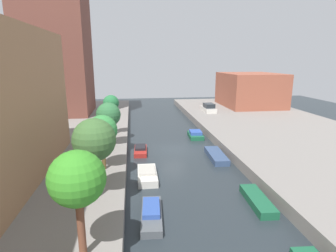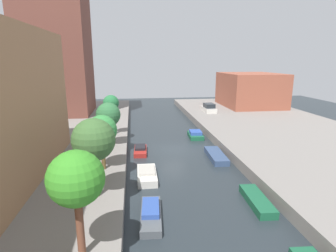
{
  "view_description": "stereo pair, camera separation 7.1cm",
  "coord_description": "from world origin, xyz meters",
  "px_view_note": "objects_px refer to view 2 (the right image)",
  "views": [
    {
      "loc": [
        -4.34,
        -28.14,
        9.58
      ],
      "look_at": [
        0.29,
        6.65,
        1.09
      ],
      "focal_mm": 29.25,
      "sensor_mm": 36.0,
      "label": 1
    },
    {
      "loc": [
        -4.27,
        -28.15,
        9.58
      ],
      "look_at": [
        0.29,
        6.65,
        1.09
      ],
      "focal_mm": 29.25,
      "sensor_mm": 36.0,
      "label": 2
    }
  ],
  "objects_px": {
    "moored_boat_right_3": "(195,135)",
    "street_tree_4": "(111,104)",
    "street_tree_0": "(76,180)",
    "street_tree_1": "(94,140)",
    "street_tree_2": "(102,130)",
    "street_tree_3": "(108,115)",
    "parked_car": "(209,108)",
    "moored_boat_right_2": "(216,156)",
    "low_block_right": "(250,90)",
    "moored_boat_left_2": "(147,175)",
    "moored_boat_left_1": "(151,214)",
    "moored_boat_left_3": "(140,150)",
    "apartment_tower_far": "(54,36)",
    "moored_boat_right_1": "(257,201)"
  },
  "relations": [
    {
      "from": "moored_boat_right_3",
      "to": "street_tree_4",
      "type": "bearing_deg",
      "value": -174.09
    },
    {
      "from": "street_tree_0",
      "to": "street_tree_4",
      "type": "distance_m",
      "value": 20.62
    },
    {
      "from": "street_tree_1",
      "to": "street_tree_2",
      "type": "distance_m",
      "value": 4.62
    },
    {
      "from": "street_tree_3",
      "to": "parked_car",
      "type": "xyz_separation_m",
      "value": [
        15.28,
        17.18,
        -2.63
      ]
    },
    {
      "from": "street_tree_1",
      "to": "moored_boat_right_2",
      "type": "distance_m",
      "value": 14.22
    },
    {
      "from": "low_block_right",
      "to": "moored_boat_left_2",
      "type": "bearing_deg",
      "value": -126.7
    },
    {
      "from": "street_tree_2",
      "to": "street_tree_4",
      "type": "bearing_deg",
      "value": 90.0
    },
    {
      "from": "low_block_right",
      "to": "moored_boat_right_3",
      "type": "relative_size",
      "value": 3.46
    },
    {
      "from": "street_tree_2",
      "to": "parked_car",
      "type": "height_order",
      "value": "street_tree_2"
    },
    {
      "from": "parked_car",
      "to": "moored_boat_left_1",
      "type": "xyz_separation_m",
      "value": [
        -11.91,
        -29.41,
        -1.27
      ]
    },
    {
      "from": "street_tree_2",
      "to": "parked_car",
      "type": "bearing_deg",
      "value": 56.82
    },
    {
      "from": "street_tree_1",
      "to": "street_tree_4",
      "type": "xyz_separation_m",
      "value": [
        0.0,
        15.03,
        -0.09
      ]
    },
    {
      "from": "street_tree_1",
      "to": "moored_boat_left_3",
      "type": "relative_size",
      "value": 1.58
    },
    {
      "from": "moored_boat_left_2",
      "to": "moored_boat_left_1",
      "type": "bearing_deg",
      "value": -90.8
    },
    {
      "from": "moored_boat_left_1",
      "to": "moored_boat_left_2",
      "type": "distance_m",
      "value": 5.89
    },
    {
      "from": "apartment_tower_far",
      "to": "street_tree_2",
      "type": "height_order",
      "value": "apartment_tower_far"
    },
    {
      "from": "moored_boat_right_3",
      "to": "moored_boat_right_2",
      "type": "bearing_deg",
      "value": -87.59
    },
    {
      "from": "low_block_right",
      "to": "moored_boat_right_2",
      "type": "distance_m",
      "value": 28.62
    },
    {
      "from": "street_tree_0",
      "to": "moored_boat_right_1",
      "type": "bearing_deg",
      "value": 24.69
    },
    {
      "from": "street_tree_1",
      "to": "parked_car",
      "type": "height_order",
      "value": "street_tree_1"
    },
    {
      "from": "low_block_right",
      "to": "moored_boat_right_3",
      "type": "bearing_deg",
      "value": -130.61
    },
    {
      "from": "low_block_right",
      "to": "street_tree_1",
      "type": "relative_size",
      "value": 2.29
    },
    {
      "from": "street_tree_0",
      "to": "street_tree_1",
      "type": "distance_m",
      "value": 5.6
    },
    {
      "from": "apartment_tower_far",
      "to": "moored_boat_right_3",
      "type": "xyz_separation_m",
      "value": [
        19.54,
        -13.78,
        -12.89
      ]
    },
    {
      "from": "street_tree_2",
      "to": "moored_boat_left_3",
      "type": "relative_size",
      "value": 1.36
    },
    {
      "from": "street_tree_1",
      "to": "street_tree_2",
      "type": "relative_size",
      "value": 1.16
    },
    {
      "from": "moored_boat_left_1",
      "to": "street_tree_1",
      "type": "bearing_deg",
      "value": 156.61
    },
    {
      "from": "moored_boat_left_1",
      "to": "moored_boat_right_2",
      "type": "relative_size",
      "value": 0.89
    },
    {
      "from": "apartment_tower_far",
      "to": "moored_boat_left_2",
      "type": "xyz_separation_m",
      "value": [
        12.73,
        -25.44,
        -12.9
      ]
    },
    {
      "from": "moored_boat_left_2",
      "to": "moored_boat_right_2",
      "type": "relative_size",
      "value": 0.82
    },
    {
      "from": "moored_boat_right_1",
      "to": "moored_boat_right_2",
      "type": "bearing_deg",
      "value": 90.52
    },
    {
      "from": "moored_boat_left_1",
      "to": "street_tree_2",
      "type": "bearing_deg",
      "value": 119.16
    },
    {
      "from": "parked_car",
      "to": "moored_boat_right_1",
      "type": "height_order",
      "value": "parked_car"
    },
    {
      "from": "street_tree_3",
      "to": "moored_boat_right_3",
      "type": "xyz_separation_m",
      "value": [
        10.26,
        5.32,
        -3.87
      ]
    },
    {
      "from": "street_tree_1",
      "to": "moored_boat_left_3",
      "type": "distance_m",
      "value": 12.25
    },
    {
      "from": "apartment_tower_far",
      "to": "low_block_right",
      "type": "relative_size",
      "value": 2.08
    },
    {
      "from": "street_tree_1",
      "to": "moored_boat_left_2",
      "type": "height_order",
      "value": "street_tree_1"
    },
    {
      "from": "parked_car",
      "to": "moored_boat_left_2",
      "type": "distance_m",
      "value": 26.36
    },
    {
      "from": "parked_car",
      "to": "moored_boat_left_3",
      "type": "bearing_deg",
      "value": -125.59
    },
    {
      "from": "apartment_tower_far",
      "to": "street_tree_2",
      "type": "xyz_separation_m",
      "value": [
        9.28,
        -25.28,
        -9.04
      ]
    },
    {
      "from": "street_tree_2",
      "to": "moored_boat_right_3",
      "type": "distance_m",
      "value": 15.89
    },
    {
      "from": "apartment_tower_far",
      "to": "moored_boat_left_1",
      "type": "distance_m",
      "value": 36.17
    },
    {
      "from": "street_tree_0",
      "to": "low_block_right",
      "type": "bearing_deg",
      "value": 57.33
    },
    {
      "from": "street_tree_2",
      "to": "moored_boat_left_1",
      "type": "height_order",
      "value": "street_tree_2"
    },
    {
      "from": "moored_boat_left_1",
      "to": "moored_boat_right_2",
      "type": "bearing_deg",
      "value": 53.74
    },
    {
      "from": "apartment_tower_far",
      "to": "moored_boat_right_2",
      "type": "distance_m",
      "value": 32.01
    },
    {
      "from": "street_tree_3",
      "to": "street_tree_1",
      "type": "bearing_deg",
      "value": -90.0
    },
    {
      "from": "low_block_right",
      "to": "moored_boat_right_2",
      "type": "height_order",
      "value": "low_block_right"
    },
    {
      "from": "moored_boat_left_1",
      "to": "moored_boat_left_2",
      "type": "bearing_deg",
      "value": 89.2
    },
    {
      "from": "apartment_tower_far",
      "to": "moored_boat_right_3",
      "type": "distance_m",
      "value": 27.16
    }
  ]
}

